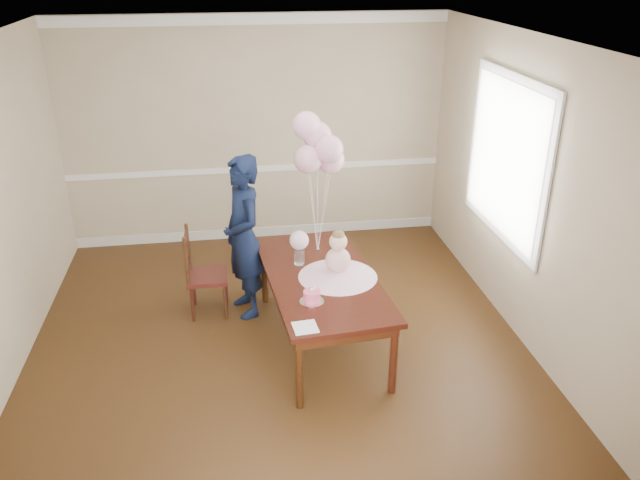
# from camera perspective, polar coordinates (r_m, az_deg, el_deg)

# --- Properties ---
(floor) EXTENTS (4.50, 5.00, 0.00)m
(floor) POSITION_cam_1_polar(r_m,az_deg,el_deg) (5.83, -3.74, -9.76)
(floor) COLOR black
(floor) RESTS_ON ground
(ceiling) EXTENTS (4.50, 5.00, 0.02)m
(ceiling) POSITION_cam_1_polar(r_m,az_deg,el_deg) (4.83, -4.67, 17.59)
(ceiling) COLOR white
(ceiling) RESTS_ON wall_back
(wall_back) EXTENTS (4.50, 0.02, 2.70)m
(wall_back) POSITION_cam_1_polar(r_m,az_deg,el_deg) (7.55, -5.83, 9.75)
(wall_back) COLOR tan
(wall_back) RESTS_ON floor
(wall_front) EXTENTS (4.50, 0.02, 2.70)m
(wall_front) POSITION_cam_1_polar(r_m,az_deg,el_deg) (3.03, 0.12, -15.41)
(wall_front) COLOR tan
(wall_front) RESTS_ON floor
(wall_right) EXTENTS (0.02, 5.00, 2.70)m
(wall_right) POSITION_cam_1_polar(r_m,az_deg,el_deg) (5.79, 18.67, 3.77)
(wall_right) COLOR tan
(wall_right) RESTS_ON floor
(chair_rail_trim) EXTENTS (4.50, 0.02, 0.07)m
(chair_rail_trim) POSITION_cam_1_polar(r_m,az_deg,el_deg) (7.67, -5.68, 6.48)
(chair_rail_trim) COLOR white
(chair_rail_trim) RESTS_ON wall_back
(crown_molding) EXTENTS (4.50, 0.02, 0.12)m
(crown_molding) POSITION_cam_1_polar(r_m,az_deg,el_deg) (7.31, -6.28, 19.45)
(crown_molding) COLOR white
(crown_molding) RESTS_ON wall_back
(baseboard_trim) EXTENTS (4.50, 0.02, 0.12)m
(baseboard_trim) POSITION_cam_1_polar(r_m,az_deg,el_deg) (7.97, -5.43, 0.75)
(baseboard_trim) COLOR silver
(baseboard_trim) RESTS_ON floor
(window_frame) EXTENTS (0.02, 1.66, 1.56)m
(window_frame) POSITION_cam_1_polar(r_m,az_deg,el_deg) (6.14, 16.71, 7.20)
(window_frame) COLOR silver
(window_frame) RESTS_ON wall_right
(window_blinds) EXTENTS (0.01, 1.50, 1.40)m
(window_blinds) POSITION_cam_1_polar(r_m,az_deg,el_deg) (6.13, 16.55, 7.20)
(window_blinds) COLOR white
(window_blinds) RESTS_ON wall_right
(dining_table_top) EXTENTS (1.08, 1.92, 0.05)m
(dining_table_top) POSITION_cam_1_polar(r_m,az_deg,el_deg) (5.55, 0.12, -3.51)
(dining_table_top) COLOR black
(dining_table_top) RESTS_ON table_leg_fl
(table_apron) EXTENTS (0.98, 1.82, 0.09)m
(table_apron) POSITION_cam_1_polar(r_m,az_deg,el_deg) (5.58, 0.12, -4.14)
(table_apron) COLOR black
(table_apron) RESTS_ON table_leg_fl
(table_leg_fl) EXTENTS (0.07, 0.07, 0.65)m
(table_leg_fl) POSITION_cam_1_polar(r_m,az_deg,el_deg) (4.96, -1.89, -12.10)
(table_leg_fl) COLOR black
(table_leg_fl) RESTS_ON floor
(table_leg_fr) EXTENTS (0.07, 0.07, 0.65)m
(table_leg_fr) POSITION_cam_1_polar(r_m,az_deg,el_deg) (5.14, 6.73, -10.78)
(table_leg_fr) COLOR black
(table_leg_fr) RESTS_ON floor
(table_leg_bl) EXTENTS (0.07, 0.07, 0.65)m
(table_leg_bl) POSITION_cam_1_polar(r_m,az_deg,el_deg) (6.38, -5.12, -3.10)
(table_leg_bl) COLOR black
(table_leg_bl) RESTS_ON floor
(table_leg_br) EXTENTS (0.07, 0.07, 0.65)m
(table_leg_br) POSITION_cam_1_polar(r_m,az_deg,el_deg) (6.52, 1.62, -2.35)
(table_leg_br) COLOR black
(table_leg_br) RESTS_ON floor
(baby_skirt) EXTENTS (0.76, 0.76, 0.09)m
(baby_skirt) POSITION_cam_1_polar(r_m,az_deg,el_deg) (5.51, 1.64, -2.93)
(baby_skirt) COLOR #EDAEC9
(baby_skirt) RESTS_ON dining_table_top
(baby_torso) EXTENTS (0.22, 0.22, 0.22)m
(baby_torso) POSITION_cam_1_polar(r_m,az_deg,el_deg) (5.45, 1.65, -1.82)
(baby_torso) COLOR pink
(baby_torso) RESTS_ON baby_skirt
(baby_head) EXTENTS (0.16, 0.16, 0.16)m
(baby_head) POSITION_cam_1_polar(r_m,az_deg,el_deg) (5.37, 1.68, -0.15)
(baby_head) COLOR beige
(baby_head) RESTS_ON baby_torso
(baby_hair) EXTENTS (0.11, 0.11, 0.11)m
(baby_hair) POSITION_cam_1_polar(r_m,az_deg,el_deg) (5.35, 1.68, 0.39)
(baby_hair) COLOR brown
(baby_hair) RESTS_ON baby_head
(cake_platter) EXTENTS (0.22, 0.22, 0.01)m
(cake_platter) POSITION_cam_1_polar(r_m,az_deg,el_deg) (5.14, -0.76, -5.62)
(cake_platter) COLOR #BCBCC0
(cake_platter) RESTS_ON dining_table_top
(birthday_cake) EXTENTS (0.15, 0.15, 0.09)m
(birthday_cake) POSITION_cam_1_polar(r_m,az_deg,el_deg) (5.12, -0.76, -5.14)
(birthday_cake) COLOR #EE4B72
(birthday_cake) RESTS_ON cake_platter
(cake_flower_a) EXTENTS (0.03, 0.03, 0.03)m
(cake_flower_a) POSITION_cam_1_polar(r_m,az_deg,el_deg) (5.09, -0.76, -4.56)
(cake_flower_a) COLOR white
(cake_flower_a) RESTS_ON birthday_cake
(cake_flower_b) EXTENTS (0.03, 0.03, 0.03)m
(cake_flower_b) POSITION_cam_1_polar(r_m,az_deg,el_deg) (5.11, -0.51, -4.42)
(cake_flower_b) COLOR white
(cake_flower_b) RESTS_ON birthday_cake
(rose_vase_near) EXTENTS (0.10, 0.10, 0.15)m
(rose_vase_near) POSITION_cam_1_polar(r_m,az_deg,el_deg) (5.71, -1.90, -1.53)
(rose_vase_near) COLOR silver
(rose_vase_near) RESTS_ON dining_table_top
(roses_near) EXTENTS (0.18, 0.18, 0.18)m
(roses_near) POSITION_cam_1_polar(r_m,az_deg,el_deg) (5.64, -1.92, -0.02)
(roses_near) COLOR beige
(roses_near) RESTS_ON rose_vase_near
(napkin) EXTENTS (0.20, 0.20, 0.01)m
(napkin) POSITION_cam_1_polar(r_m,az_deg,el_deg) (4.81, -1.36, -7.99)
(napkin) COLOR white
(napkin) RESTS_ON dining_table_top
(balloon_weight) EXTENTS (0.04, 0.04, 0.02)m
(balloon_weight) POSITION_cam_1_polar(r_m,az_deg,el_deg) (5.99, -0.20, -0.89)
(balloon_weight) COLOR silver
(balloon_weight) RESTS_ON dining_table_top
(balloon_a) EXTENTS (0.26, 0.26, 0.26)m
(balloon_a) POSITION_cam_1_polar(r_m,az_deg,el_deg) (5.63, -1.13, 7.40)
(balloon_a) COLOR #E5A2B3
(balloon_a) RESTS_ON balloon_ribbon_a
(balloon_b) EXTENTS (0.26, 0.26, 0.26)m
(balloon_b) POSITION_cam_1_polar(r_m,az_deg,el_deg) (5.60, 0.83, 8.30)
(balloon_b) COLOR #EFA9C8
(balloon_b) RESTS_ON balloon_ribbon_b
(balloon_c) EXTENTS (0.26, 0.26, 0.26)m
(balloon_c) POSITION_cam_1_polar(r_m,az_deg,el_deg) (5.69, -0.25, 9.53)
(balloon_c) COLOR #E8A4B8
(balloon_c) RESTS_ON balloon_ribbon_c
(balloon_d) EXTENTS (0.26, 0.26, 0.26)m
(balloon_d) POSITION_cam_1_polar(r_m,az_deg,el_deg) (5.66, -1.22, 10.42)
(balloon_d) COLOR #FFB4D7
(balloon_d) RESTS_ON balloon_ribbon_d
(balloon_e) EXTENTS (0.26, 0.26, 0.26)m
(balloon_e) POSITION_cam_1_polar(r_m,az_deg,el_deg) (5.77, 0.96, 7.35)
(balloon_e) COLOR #F2ABC3
(balloon_e) RESTS_ON balloon_ribbon_e
(balloon_ribbon_a) EXTENTS (0.08, 0.01, 0.77)m
(balloon_ribbon_a) POSITION_cam_1_polar(r_m,az_deg,el_deg) (5.82, -0.64, 2.49)
(balloon_ribbon_a) COLOR white
(balloon_ribbon_a) RESTS_ON balloon_weight
(balloon_ribbon_b) EXTENTS (0.10, 0.04, 0.86)m
(balloon_ribbon_b) POSITION_cam_1_polar(r_m,az_deg,el_deg) (5.80, 0.29, 2.92)
(balloon_ribbon_b) COLOR white
(balloon_ribbon_b) RESTS_ON balloon_weight
(balloon_ribbon_c) EXTENTS (0.01, 0.09, 0.96)m
(balloon_ribbon_c) POSITION_cam_1_polar(r_m,az_deg,el_deg) (5.84, -0.22, 3.55)
(balloon_ribbon_c) COLOR white
(balloon_ribbon_c) RESTS_ON balloon_weight
(balloon_ribbon_d) EXTENTS (0.09, 0.09, 1.05)m
(balloon_ribbon_d) POSITION_cam_1_polar(r_m,az_deg,el_deg) (5.82, -0.69, 3.96)
(balloon_ribbon_d) COLOR white
(balloon_ribbon_d) RESTS_ON balloon_weight
(balloon_ribbon_e) EXTENTS (0.12, 0.08, 0.72)m
(balloon_ribbon_e) POSITION_cam_1_polar(r_m,az_deg,el_deg) (5.89, 0.37, 2.52)
(balloon_ribbon_e) COLOR white
(balloon_ribbon_e) RESTS_ON balloon_weight
(dining_chair_seat) EXTENTS (0.40, 0.40, 0.04)m
(dining_chair_seat) POSITION_cam_1_polar(r_m,az_deg,el_deg) (6.25, -10.23, -3.30)
(dining_chair_seat) COLOR #3E1410
(dining_chair_seat) RESTS_ON chair_leg_fl
(chair_leg_fl) EXTENTS (0.04, 0.04, 0.38)m
(chair_leg_fl) POSITION_cam_1_polar(r_m,az_deg,el_deg) (6.22, -11.59, -5.76)
(chair_leg_fl) COLOR #33140E
(chair_leg_fl) RESTS_ON floor
(chair_leg_fr) EXTENTS (0.04, 0.04, 0.38)m
(chair_leg_fr) POSITION_cam_1_polar(r_m,az_deg,el_deg) (6.20, -8.65, -5.61)
(chair_leg_fr) COLOR #341A0E
(chair_leg_fr) RESTS_ON floor
(chair_leg_bl) EXTENTS (0.04, 0.04, 0.38)m
(chair_leg_bl) POSITION_cam_1_polar(r_m,az_deg,el_deg) (6.50, -11.45, -4.33)
(chair_leg_bl) COLOR #34150E
(chair_leg_bl) RESTS_ON floor
(chair_leg_br) EXTENTS (0.04, 0.04, 0.38)m
(chair_leg_br) POSITION_cam_1_polar(r_m,az_deg,el_deg) (6.48, -8.64, -4.19)
(chair_leg_br) COLOR #39120F
(chair_leg_br) RESTS_ON floor
(chair_back_post_l) EXTENTS (0.04, 0.04, 0.50)m
(chair_back_post_l) POSITION_cam_1_polar(r_m,az_deg,el_deg) (6.00, -12.14, -1.94)
(chair_back_post_l) COLOR #361E0E
(chair_back_post_l) RESTS_ON dining_chair_seat
(chair_back_post_r) EXTENTS (0.04, 0.04, 0.50)m
(chair_back_post_r) POSITION_cam_1_polar(r_m,az_deg,el_deg) (6.29, -11.97, -0.64)
(chair_back_post_r) COLOR #3D2210
(chair_back_post_r) RESTS_ON dining_chair_seat
(chair_slat_low) EXTENTS (0.03, 0.35, 0.04)m
(chair_slat_low) POSITION_cam_1_polar(r_m,az_deg,el_deg) (6.19, -11.97, -2.16)
(chair_slat_low) COLOR black
(chair_slat_low) RESTS_ON dining_chair_seat
(chair_slat_mid) EXTENTS (0.03, 0.35, 0.04)m
(chair_slat_mid) POSITION_cam_1_polar(r_m,az_deg,el_deg) (6.13, -12.08, -0.98)
(chair_slat_mid) COLOR #39190F
(chair_slat_mid) RESTS_ON dining_chair_seat
(chair_slat_top) EXTENTS (0.03, 0.35, 0.04)m
(chair_slat_top) POSITION_cam_1_polar(r_m,az_deg,el_deg) (6.07, -12.20, 0.23)
(chair_slat_top) COLOR #34170E
(chair_slat_top) RESTS_ON dining_chair_seat
(woman) EXTENTS (0.54, 0.68, 1.63)m
(woman) POSITION_cam_1_polar(r_m,az_deg,el_deg) (6.03, -7.00, 0.25)
(woman) COLOR black
(woman) RESTS_ON floor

